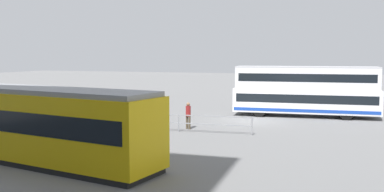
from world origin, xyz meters
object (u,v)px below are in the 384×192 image
at_px(pedestrian_near_railing, 188,114).
at_px(info_sign, 108,102).
at_px(double_decker_bus, 305,91).
at_px(tram_yellow, 14,121).

distance_m(pedestrian_near_railing, info_sign, 5.61).
relative_size(double_decker_bus, tram_yellow, 0.71).
relative_size(tram_yellow, info_sign, 6.55).
distance_m(tram_yellow, info_sign, 9.55).
bearing_deg(info_sign, tram_yellow, 93.18).
xyz_separation_m(double_decker_bus, tram_yellow, (11.70, 18.16, -0.26)).
relative_size(tram_yellow, pedestrian_near_railing, 8.99).
height_order(double_decker_bus, tram_yellow, double_decker_bus).
relative_size(pedestrian_near_railing, info_sign, 0.73).
distance_m(double_decker_bus, pedestrian_near_railing, 10.65).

